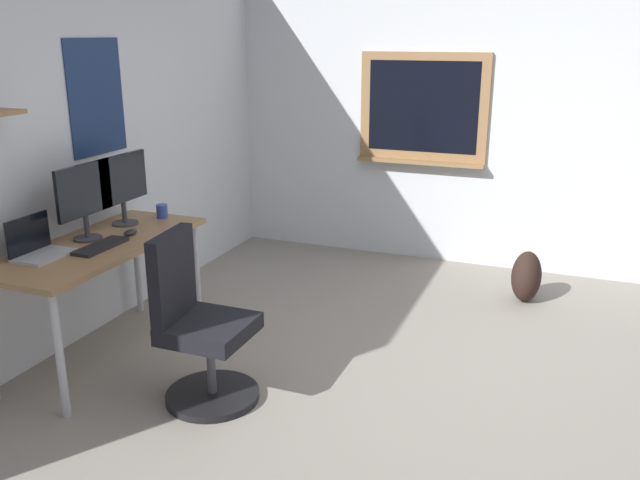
{
  "coord_description": "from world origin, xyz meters",
  "views": [
    {
      "loc": [
        -3.28,
        -0.58,
        1.95
      ],
      "look_at": [
        0.01,
        0.72,
        0.85
      ],
      "focal_mm": 37.5,
      "sensor_mm": 36.0,
      "label": 1
    }
  ],
  "objects_px": {
    "office_chair": "(199,330)",
    "computer_mouse": "(130,232)",
    "desk": "(100,255)",
    "monitor_primary": "(85,196)",
    "laptop": "(38,247)",
    "coffee_mug": "(162,211)",
    "monitor_secondary": "(123,184)",
    "keyboard": "(101,246)",
    "backpack": "(526,276)"
  },
  "relations": [
    {
      "from": "monitor_primary",
      "to": "computer_mouse",
      "type": "height_order",
      "value": "monitor_primary"
    },
    {
      "from": "office_chair",
      "to": "computer_mouse",
      "type": "bearing_deg",
      "value": 59.49
    },
    {
      "from": "monitor_primary",
      "to": "computer_mouse",
      "type": "relative_size",
      "value": 4.46
    },
    {
      "from": "desk",
      "to": "backpack",
      "type": "relative_size",
      "value": 3.74
    },
    {
      "from": "monitor_secondary",
      "to": "computer_mouse",
      "type": "bearing_deg",
      "value": -137.16
    },
    {
      "from": "laptop",
      "to": "monitor_primary",
      "type": "relative_size",
      "value": 0.67
    },
    {
      "from": "office_chair",
      "to": "laptop",
      "type": "distance_m",
      "value": 1.04
    },
    {
      "from": "laptop",
      "to": "monitor_secondary",
      "type": "bearing_deg",
      "value": -3.81
    },
    {
      "from": "office_chair",
      "to": "monitor_secondary",
      "type": "relative_size",
      "value": 2.05
    },
    {
      "from": "office_chair",
      "to": "coffee_mug",
      "type": "height_order",
      "value": "office_chair"
    },
    {
      "from": "office_chair",
      "to": "computer_mouse",
      "type": "distance_m",
      "value": 0.92
    },
    {
      "from": "backpack",
      "to": "desk",
      "type": "bearing_deg",
      "value": 129.07
    },
    {
      "from": "desk",
      "to": "coffee_mug",
      "type": "height_order",
      "value": "coffee_mug"
    },
    {
      "from": "keyboard",
      "to": "computer_mouse",
      "type": "xyz_separation_m",
      "value": [
        0.28,
        -0.0,
        0.01
      ]
    },
    {
      "from": "monitor_primary",
      "to": "office_chair",
      "type": "bearing_deg",
      "value": -106.01
    },
    {
      "from": "desk",
      "to": "monitor_secondary",
      "type": "xyz_separation_m",
      "value": [
        0.4,
        0.1,
        0.35
      ]
    },
    {
      "from": "monitor_primary",
      "to": "monitor_secondary",
      "type": "relative_size",
      "value": 1.0
    },
    {
      "from": "desk",
      "to": "computer_mouse",
      "type": "height_order",
      "value": "computer_mouse"
    },
    {
      "from": "monitor_primary",
      "to": "coffee_mug",
      "type": "relative_size",
      "value": 5.04
    },
    {
      "from": "desk",
      "to": "keyboard",
      "type": "bearing_deg",
      "value": -133.14
    },
    {
      "from": "laptop",
      "to": "coffee_mug",
      "type": "bearing_deg",
      "value": -10.44
    },
    {
      "from": "keyboard",
      "to": "backpack",
      "type": "relative_size",
      "value": 0.96
    },
    {
      "from": "monitor_primary",
      "to": "monitor_secondary",
      "type": "xyz_separation_m",
      "value": [
        0.36,
        0.0,
        0.0
      ]
    },
    {
      "from": "keyboard",
      "to": "desk",
      "type": "bearing_deg",
      "value": 46.86
    },
    {
      "from": "computer_mouse",
      "to": "coffee_mug",
      "type": "height_order",
      "value": "coffee_mug"
    },
    {
      "from": "monitor_primary",
      "to": "desk",
      "type": "bearing_deg",
      "value": -109.99
    },
    {
      "from": "laptop",
      "to": "office_chair",
      "type": "bearing_deg",
      "value": -84.01
    },
    {
      "from": "monitor_secondary",
      "to": "computer_mouse",
      "type": "relative_size",
      "value": 4.46
    },
    {
      "from": "monitor_secondary",
      "to": "backpack",
      "type": "height_order",
      "value": "monitor_secondary"
    },
    {
      "from": "desk",
      "to": "laptop",
      "type": "distance_m",
      "value": 0.38
    },
    {
      "from": "computer_mouse",
      "to": "backpack",
      "type": "distance_m",
      "value": 2.89
    },
    {
      "from": "desk",
      "to": "coffee_mug",
      "type": "xyz_separation_m",
      "value": [
        0.62,
        -0.03,
        0.12
      ]
    },
    {
      "from": "desk",
      "to": "computer_mouse",
      "type": "distance_m",
      "value": 0.24
    },
    {
      "from": "laptop",
      "to": "monitor_primary",
      "type": "bearing_deg",
      "value": -7.59
    },
    {
      "from": "desk",
      "to": "monitor_primary",
      "type": "distance_m",
      "value": 0.36
    },
    {
      "from": "desk",
      "to": "office_chair",
      "type": "xyz_separation_m",
      "value": [
        -0.23,
        -0.81,
        -0.26
      ]
    },
    {
      "from": "computer_mouse",
      "to": "monitor_primary",
      "type": "bearing_deg",
      "value": 134.11
    },
    {
      "from": "desk",
      "to": "laptop",
      "type": "bearing_deg",
      "value": 155.61
    },
    {
      "from": "laptop",
      "to": "coffee_mug",
      "type": "distance_m",
      "value": 0.97
    },
    {
      "from": "office_chair",
      "to": "laptop",
      "type": "relative_size",
      "value": 3.06
    },
    {
      "from": "desk",
      "to": "computer_mouse",
      "type": "relative_size",
      "value": 13.92
    },
    {
      "from": "coffee_mug",
      "to": "office_chair",
      "type": "bearing_deg",
      "value": -137.28
    },
    {
      "from": "keyboard",
      "to": "coffee_mug",
      "type": "xyz_separation_m",
      "value": [
        0.7,
        0.05,
        0.04
      ]
    },
    {
      "from": "coffee_mug",
      "to": "keyboard",
      "type": "bearing_deg",
      "value": -175.89
    },
    {
      "from": "desk",
      "to": "laptop",
      "type": "height_order",
      "value": "laptop"
    },
    {
      "from": "keyboard",
      "to": "monitor_primary",
      "type": "bearing_deg",
      "value": 58.44
    },
    {
      "from": "office_chair",
      "to": "monitor_primary",
      "type": "relative_size",
      "value": 2.05
    },
    {
      "from": "desk",
      "to": "monitor_primary",
      "type": "height_order",
      "value": "monitor_primary"
    },
    {
      "from": "office_chair",
      "to": "coffee_mug",
      "type": "bearing_deg",
      "value": 42.72
    },
    {
      "from": "monitor_primary",
      "to": "keyboard",
      "type": "distance_m",
      "value": 0.33
    }
  ]
}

